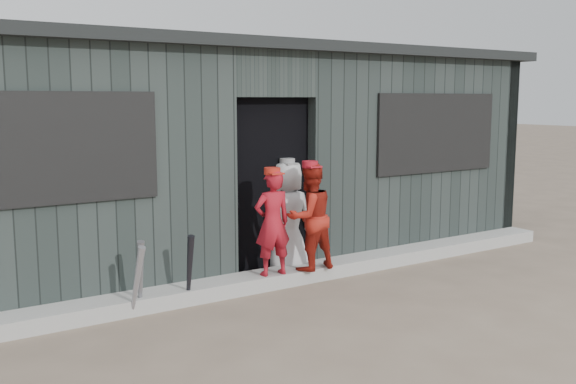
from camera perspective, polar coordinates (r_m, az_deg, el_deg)
ground at (r=5.69m, az=10.18°, el=-12.25°), size 80.00×80.00×0.00m
curb at (r=7.03m, az=-0.09°, el=-7.46°), size 8.00×0.36×0.15m
bat_left at (r=5.97m, az=-13.30°, el=-7.79°), size 0.11×0.31×0.71m
bat_mid at (r=6.09m, az=-12.99°, el=-7.37°), size 0.12×0.26×0.72m
bat_right at (r=6.24m, az=-8.76°, el=-6.89°), size 0.10×0.25×0.72m
player_red_left at (r=6.67m, az=-1.40°, el=-2.77°), size 0.42×0.30×1.11m
player_red_right at (r=6.89m, az=1.93°, el=-2.23°), size 0.58×0.46×1.15m
player_grey_back at (r=7.22m, az=-0.06°, el=-2.34°), size 0.67×0.47×1.30m
dugout at (r=8.26m, az=-6.48°, el=3.40°), size 8.30×3.30×2.62m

